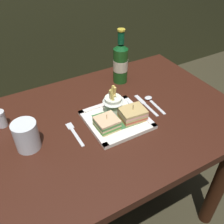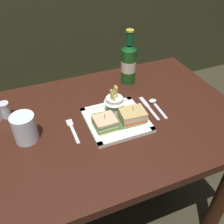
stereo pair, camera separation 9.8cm
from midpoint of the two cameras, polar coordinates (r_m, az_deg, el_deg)
ground_plane at (r=1.59m, az=1.25°, el=-22.29°), size 6.00×6.00×0.00m
dining_table at (r=1.11m, az=1.67°, el=-7.07°), size 1.10×0.74×0.74m
square_plate at (r=1.00m, az=3.79°, el=-1.99°), size 0.23×0.23×0.02m
sandwich_half_left at (r=0.94m, az=1.35°, el=-2.64°), size 0.08×0.08×0.07m
sandwich_half_right at (r=0.98m, az=7.57°, el=-0.93°), size 0.10×0.09×0.07m
fries_cup at (r=1.00m, az=3.36°, el=2.22°), size 0.09×0.09×0.12m
beer_bottle at (r=1.20m, az=6.20°, el=10.97°), size 0.07×0.07×0.26m
water_glass at (r=0.93m, az=-16.45°, el=-3.92°), size 0.09×0.09×0.11m
fork at (r=0.97m, az=-6.15°, el=-4.07°), size 0.02×0.14×0.00m
knife at (r=1.09m, az=10.85°, el=1.04°), size 0.02×0.17×0.00m
spoon at (r=1.11m, az=12.28°, el=1.82°), size 0.04×0.14×0.01m
pepper_shaker at (r=1.07m, az=-20.76°, el=0.15°), size 0.04×0.04×0.07m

